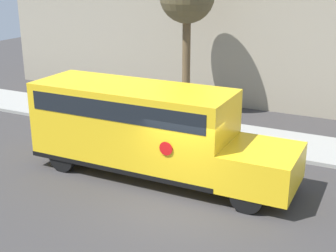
% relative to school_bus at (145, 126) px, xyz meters
% --- Properties ---
extents(ground_plane, '(60.00, 60.00, 0.00)m').
position_rel_school_bus_xyz_m(ground_plane, '(1.93, -1.63, -1.76)').
color(ground_plane, '#3A3838').
extents(sidewalk_strip, '(44.00, 3.00, 0.15)m').
position_rel_school_bus_xyz_m(sidewalk_strip, '(1.93, 4.87, -1.69)').
color(sidewalk_strip, '#9E9E99').
rests_on(sidewalk_strip, ground).
extents(school_bus, '(9.20, 2.57, 3.13)m').
position_rel_school_bus_xyz_m(school_bus, '(0.00, 0.00, 0.00)').
color(school_bus, yellow).
rests_on(school_bus, ground).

